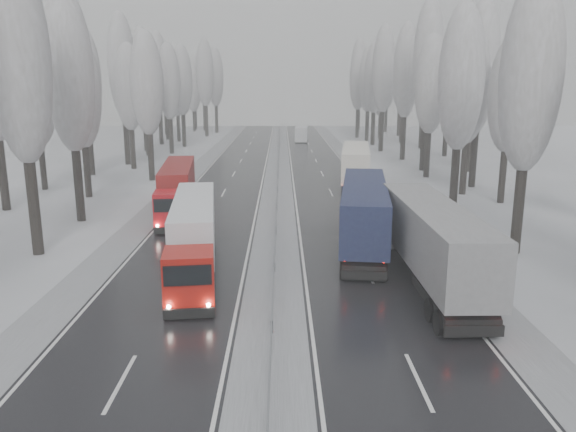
{
  "coord_description": "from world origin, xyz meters",
  "views": [
    {
      "loc": [
        0.43,
        -17.94,
        10.19
      ],
      "look_at": [
        0.83,
        16.48,
        2.2
      ],
      "focal_mm": 35.0,
      "sensor_mm": 36.0,
      "label": 1
    }
  ],
  "objects_px": {
    "truck_grey_tarp": "(427,235)",
    "box_truck_distant": "(301,134)",
    "truck_blue_box": "(364,208)",
    "truck_red_white": "(194,230)",
    "truck_cream_box": "(356,163)",
    "truck_red_red": "(177,185)"
  },
  "relations": [
    {
      "from": "truck_blue_box",
      "to": "box_truck_distant",
      "type": "xyz_separation_m",
      "value": [
        -1.58,
        70.46,
        -1.07
      ]
    },
    {
      "from": "truck_cream_box",
      "to": "truck_red_red",
      "type": "relative_size",
      "value": 1.1
    },
    {
      "from": "box_truck_distant",
      "to": "truck_red_white",
      "type": "relative_size",
      "value": 0.51
    },
    {
      "from": "box_truck_distant",
      "to": "truck_red_red",
      "type": "bearing_deg",
      "value": -98.38
    },
    {
      "from": "truck_grey_tarp",
      "to": "truck_red_red",
      "type": "relative_size",
      "value": 1.13
    },
    {
      "from": "truck_cream_box",
      "to": "box_truck_distant",
      "type": "height_order",
      "value": "truck_cream_box"
    },
    {
      "from": "box_truck_distant",
      "to": "truck_red_white",
      "type": "distance_m",
      "value": 75.16
    },
    {
      "from": "truck_cream_box",
      "to": "truck_red_red",
      "type": "height_order",
      "value": "truck_cream_box"
    },
    {
      "from": "truck_cream_box",
      "to": "truck_red_red",
      "type": "bearing_deg",
      "value": -136.04
    },
    {
      "from": "truck_grey_tarp",
      "to": "truck_blue_box",
      "type": "bearing_deg",
      "value": 108.68
    },
    {
      "from": "truck_grey_tarp",
      "to": "truck_red_red",
      "type": "bearing_deg",
      "value": 132.95
    },
    {
      "from": "truck_blue_box",
      "to": "truck_red_white",
      "type": "bearing_deg",
      "value": -150.27
    },
    {
      "from": "truck_blue_box",
      "to": "box_truck_distant",
      "type": "bearing_deg",
      "value": 99.07
    },
    {
      "from": "truck_grey_tarp",
      "to": "truck_red_white",
      "type": "relative_size",
      "value": 1.15
    },
    {
      "from": "truck_grey_tarp",
      "to": "truck_cream_box",
      "type": "bearing_deg",
      "value": 89.59
    },
    {
      "from": "truck_grey_tarp",
      "to": "truck_red_red",
      "type": "height_order",
      "value": "truck_grey_tarp"
    },
    {
      "from": "truck_blue_box",
      "to": "truck_red_white",
      "type": "height_order",
      "value": "truck_blue_box"
    },
    {
      "from": "truck_red_white",
      "to": "truck_grey_tarp",
      "type": "bearing_deg",
      "value": -18.54
    },
    {
      "from": "truck_grey_tarp",
      "to": "box_truck_distant",
      "type": "bearing_deg",
      "value": 92.51
    },
    {
      "from": "truck_red_white",
      "to": "truck_red_red",
      "type": "bearing_deg",
      "value": 97.1
    },
    {
      "from": "truck_blue_box",
      "to": "box_truck_distant",
      "type": "relative_size",
      "value": 2.22
    },
    {
      "from": "truck_grey_tarp",
      "to": "box_truck_distant",
      "type": "height_order",
      "value": "truck_grey_tarp"
    }
  ]
}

